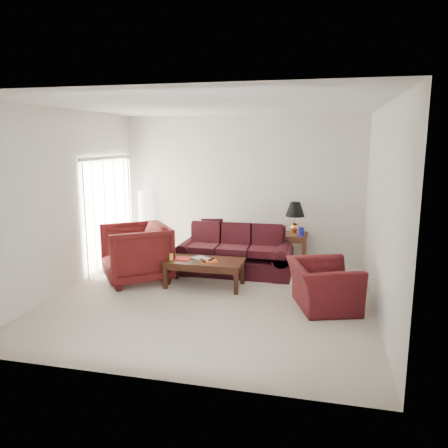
{
  "coord_description": "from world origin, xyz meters",
  "views": [
    {
      "loc": [
        1.71,
        -6.44,
        2.49
      ],
      "look_at": [
        0.0,
        0.85,
        1.05
      ],
      "focal_mm": 35.0,
      "sensor_mm": 36.0,
      "label": 1
    }
  ],
  "objects_px": {
    "end_table": "(292,250)",
    "sofa": "(234,251)",
    "armchair_right": "(323,285)",
    "floor_lamp": "(144,223)",
    "armchair_left": "(136,253)",
    "coffee_table": "(205,273)"
  },
  "relations": [
    {
      "from": "sofa",
      "to": "floor_lamp",
      "type": "bearing_deg",
      "value": 161.88
    },
    {
      "from": "sofa",
      "to": "coffee_table",
      "type": "distance_m",
      "value": 0.94
    },
    {
      "from": "sofa",
      "to": "armchair_left",
      "type": "height_order",
      "value": "armchair_left"
    },
    {
      "from": "floor_lamp",
      "to": "armchair_right",
      "type": "bearing_deg",
      "value": -29.87
    },
    {
      "from": "floor_lamp",
      "to": "armchair_right",
      "type": "distance_m",
      "value": 4.44
    },
    {
      "from": "sofa",
      "to": "end_table",
      "type": "xyz_separation_m",
      "value": [
        1.02,
        0.78,
        -0.11
      ]
    },
    {
      "from": "end_table",
      "to": "floor_lamp",
      "type": "distance_m",
      "value": 3.23
    },
    {
      "from": "sofa",
      "to": "coffee_table",
      "type": "bearing_deg",
      "value": -109.37
    },
    {
      "from": "end_table",
      "to": "sofa",
      "type": "bearing_deg",
      "value": -142.65
    },
    {
      "from": "armchair_right",
      "to": "sofa",
      "type": "bearing_deg",
      "value": 32.16
    },
    {
      "from": "armchair_left",
      "to": "coffee_table",
      "type": "xyz_separation_m",
      "value": [
        1.27,
        -0.01,
        -0.28
      ]
    },
    {
      "from": "floor_lamp",
      "to": "coffee_table",
      "type": "distance_m",
      "value": 2.53
    },
    {
      "from": "sofa",
      "to": "floor_lamp",
      "type": "height_order",
      "value": "floor_lamp"
    },
    {
      "from": "coffee_table",
      "to": "armchair_right",
      "type": "bearing_deg",
      "value": -7.6
    },
    {
      "from": "end_table",
      "to": "armchair_left",
      "type": "relative_size",
      "value": 0.58
    },
    {
      "from": "sofa",
      "to": "end_table",
      "type": "relative_size",
      "value": 3.3
    },
    {
      "from": "armchair_left",
      "to": "armchair_right",
      "type": "distance_m",
      "value": 3.32
    },
    {
      "from": "end_table",
      "to": "armchair_right",
      "type": "distance_m",
      "value": 2.25
    },
    {
      "from": "end_table",
      "to": "floor_lamp",
      "type": "relative_size",
      "value": 0.46
    },
    {
      "from": "armchair_left",
      "to": "armchair_right",
      "type": "height_order",
      "value": "armchair_left"
    },
    {
      "from": "armchair_left",
      "to": "armchair_right",
      "type": "xyz_separation_m",
      "value": [
        3.27,
        -0.54,
        -0.17
      ]
    },
    {
      "from": "end_table",
      "to": "armchair_right",
      "type": "xyz_separation_m",
      "value": [
        0.64,
        -2.15,
        0.02
      ]
    }
  ]
}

